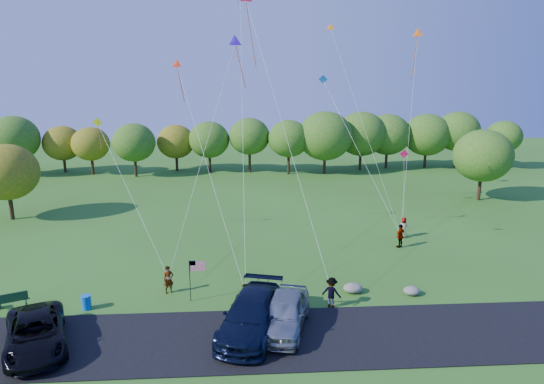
{
  "coord_description": "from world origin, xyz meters",
  "views": [
    {
      "loc": [
        -0.93,
        -25.99,
        13.1
      ],
      "look_at": [
        1.11,
        6.0,
        5.18
      ],
      "focal_mm": 32.0,
      "sensor_mm": 36.0,
      "label": 1
    }
  ],
  "objects": [
    {
      "name": "park_bench",
      "position": [
        -14.11,
        0.13,
        0.52
      ],
      "size": [
        1.72,
        0.97,
        0.98
      ],
      "rotation": [
        0.0,
        0.0,
        0.42
      ],
      "color": "#163F1F",
      "rests_on": "ground"
    },
    {
      "name": "flyer_b",
      "position": [
        -0.81,
        -0.8,
        0.77
      ],
      "size": [
        0.79,
        0.64,
        1.54
      ],
      "primitive_type": "imported",
      "rotation": [
        0.0,
        0.0,
        -0.09
      ],
      "color": "#4C4C59",
      "rests_on": "ground"
    },
    {
      "name": "treeline",
      "position": [
        2.74,
        35.79,
        4.68
      ],
      "size": [
        74.8,
        27.34,
        8.23
      ],
      "color": "#382314",
      "rests_on": "ground"
    },
    {
      "name": "flyer_d",
      "position": [
        11.16,
        8.54,
        0.93
      ],
      "size": [
        1.13,
        1.03,
        1.85
      ],
      "primitive_type": "imported",
      "rotation": [
        0.0,
        0.0,
        3.81
      ],
      "color": "#4C4C59",
      "rests_on": "ground"
    },
    {
      "name": "kites_aloft",
      "position": [
        1.11,
        13.41,
        17.36
      ],
      "size": [
        25.13,
        10.98,
        17.05
      ],
      "color": "red",
      "rests_on": "ground"
    },
    {
      "name": "flyer_c",
      "position": [
        4.09,
        -0.8,
        0.89
      ],
      "size": [
        1.33,
        1.13,
        1.79
      ],
      "primitive_type": "imported",
      "rotation": [
        0.0,
        0.0,
        2.66
      ],
      "color": "#4C4C59",
      "rests_on": "ground"
    },
    {
      "name": "flyer_a",
      "position": [
        -5.48,
        1.64,
        0.86
      ],
      "size": [
        0.74,
        0.64,
        1.72
      ],
      "primitive_type": "imported",
      "rotation": [
        0.0,
        0.0,
        0.45
      ],
      "color": "#4C4C59",
      "rests_on": "ground"
    },
    {
      "name": "ground",
      "position": [
        0.0,
        0.0,
        0.0
      ],
      "size": [
        140.0,
        140.0,
        0.0
      ],
      "primitive_type": "plane",
      "color": "#2F601B",
      "rests_on": "ground"
    },
    {
      "name": "boulder_near",
      "position": [
        5.75,
        0.96,
        0.3
      ],
      "size": [
        1.18,
        0.93,
        0.59
      ],
      "primitive_type": "ellipsoid",
      "color": "gray",
      "rests_on": "ground"
    },
    {
      "name": "asphalt_lane",
      "position": [
        0.0,
        -4.0,
        0.03
      ],
      "size": [
        44.0,
        6.0,
        0.06
      ],
      "primitive_type": "cube",
      "color": "black",
      "rests_on": "ground"
    },
    {
      "name": "flag_assembly",
      "position": [
        -3.76,
        0.44,
        1.92
      ],
      "size": [
        0.95,
        0.61,
        2.56
      ],
      "color": "black",
      "rests_on": "ground"
    },
    {
      "name": "boulder_far",
      "position": [
        9.23,
        0.42,
        0.26
      ],
      "size": [
        1.0,
        0.84,
        0.52
      ],
      "primitive_type": "ellipsoid",
      "color": "gray",
      "rests_on": "ground"
    },
    {
      "name": "flyer_e",
      "position": [
        12.15,
        10.8,
        0.84
      ],
      "size": [
        0.98,
        0.9,
        1.68
      ],
      "primitive_type": "imported",
      "rotation": [
        0.0,
        0.0,
        2.55
      ],
      "color": "#4C4C59",
      "rests_on": "ground"
    },
    {
      "name": "trash_barrel",
      "position": [
        -9.87,
        -0.19,
        0.41
      ],
      "size": [
        0.55,
        0.55,
        0.83
      ],
      "primitive_type": "cylinder",
      "color": "blue",
      "rests_on": "ground"
    },
    {
      "name": "minivan_silver",
      "position": [
        1.19,
        -3.16,
        0.98
      ],
      "size": [
        3.55,
        5.8,
        1.84
      ],
      "primitive_type": "imported",
      "rotation": [
        0.0,
        0.0,
        -0.27
      ],
      "color": "#959A9F",
      "rests_on": "asphalt_lane"
    },
    {
      "name": "minivan_dark",
      "position": [
        -11.0,
        -4.25,
        0.87
      ],
      "size": [
        4.64,
        6.4,
        1.62
      ],
      "primitive_type": "imported",
      "rotation": [
        0.0,
        0.0,
        0.38
      ],
      "color": "black",
      "rests_on": "asphalt_lane"
    },
    {
      "name": "minivan_navy",
      "position": [
        -0.56,
        -3.36,
        1.0
      ],
      "size": [
        4.19,
        6.92,
        1.87
      ],
      "primitive_type": "imported",
      "rotation": [
        0.0,
        0.0,
        -0.26
      ],
      "color": "black",
      "rests_on": "asphalt_lane"
    }
  ]
}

